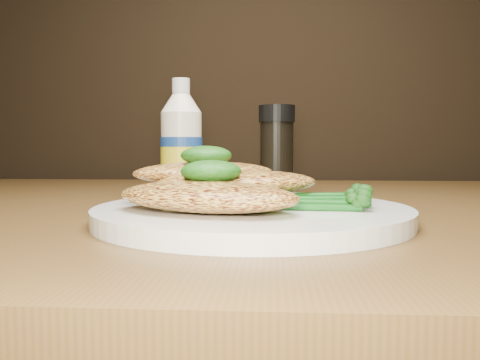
{
  "coord_description": "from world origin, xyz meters",
  "views": [
    {
      "loc": [
        0.04,
        0.44,
        0.82
      ],
      "look_at": [
        0.01,
        0.89,
        0.79
      ],
      "focal_mm": 37.33,
      "sensor_mm": 36.0,
      "label": 1
    }
  ],
  "objects": [
    {
      "name": "chicken_mid",
      "position": [
        0.01,
        0.91,
        0.79
      ],
      "size": [
        0.17,
        0.11,
        0.02
      ],
      "primitive_type": "ellipsoid",
      "rotation": [
        0.0,
        0.0,
        0.27
      ],
      "color": "#E8B14A",
      "rests_on": "plate"
    },
    {
      "name": "broccolini_bundle",
      "position": [
        0.07,
        0.9,
        0.78
      ],
      "size": [
        0.15,
        0.12,
        0.02
      ],
      "primitive_type": null,
      "rotation": [
        0.0,
        0.0,
        -0.08
      ],
      "color": "#125516",
      "rests_on": "plate"
    },
    {
      "name": "pepper_grinder",
      "position": [
        0.05,
        1.17,
        0.81
      ],
      "size": [
        0.06,
        0.06,
        0.13
      ],
      "primitive_type": null,
      "rotation": [
        0.0,
        0.0,
        0.1
      ],
      "color": "black",
      "rests_on": "dining_table"
    },
    {
      "name": "mayo_bottle",
      "position": [
        -0.08,
        1.11,
        0.83
      ],
      "size": [
        0.06,
        0.06,
        0.16
      ],
      "primitive_type": null,
      "rotation": [
        0.0,
        0.0,
        -0.05
      ],
      "color": "white",
      "rests_on": "dining_table"
    },
    {
      "name": "chicken_front",
      "position": [
        -0.02,
        0.85,
        0.78
      ],
      "size": [
        0.18,
        0.14,
        0.03
      ],
      "primitive_type": "ellipsoid",
      "rotation": [
        0.0,
        0.0,
        -0.36
      ],
      "color": "#E8B14A",
      "rests_on": "plate"
    },
    {
      "name": "plate",
      "position": [
        0.02,
        0.9,
        0.76
      ],
      "size": [
        0.29,
        0.29,
        0.01
      ],
      "primitive_type": "cylinder",
      "color": "white",
      "rests_on": "dining_table"
    },
    {
      "name": "pesto_back",
      "position": [
        -0.02,
        0.92,
        0.81
      ],
      "size": [
        0.06,
        0.06,
        0.02
      ],
      "primitive_type": "ellipsoid",
      "rotation": [
        0.0,
        0.0,
        -0.27
      ],
      "color": "black",
      "rests_on": "chicken_back"
    },
    {
      "name": "chicken_back",
      "position": [
        -0.03,
        0.94,
        0.79
      ],
      "size": [
        0.16,
        0.12,
        0.02
      ],
      "primitive_type": "ellipsoid",
      "rotation": [
        0.0,
        0.0,
        0.41
      ],
      "color": "#E8B14A",
      "rests_on": "plate"
    },
    {
      "name": "pesto_front",
      "position": [
        -0.01,
        0.87,
        0.8
      ],
      "size": [
        0.06,
        0.06,
        0.02
      ],
      "primitive_type": "ellipsoid",
      "rotation": [
        0.0,
        0.0,
        0.27
      ],
      "color": "black",
      "rests_on": "chicken_front"
    }
  ]
}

